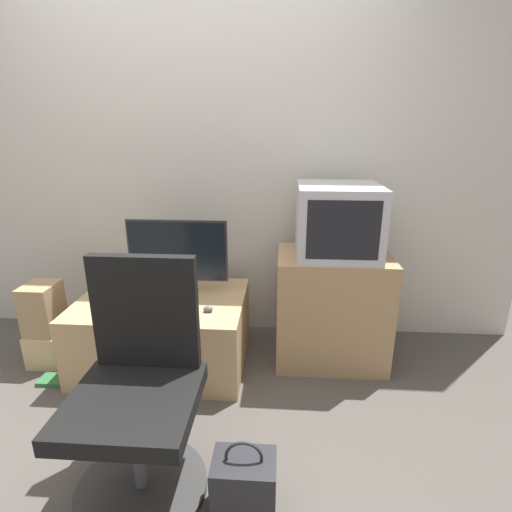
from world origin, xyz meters
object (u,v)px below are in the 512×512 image
handbag (244,486)px  main_monitor (178,257)px  cardboard_box_lower (50,346)px  mouse (208,309)px  office_chair (139,397)px  crt_tv (338,221)px  keyboard (164,307)px  book (60,380)px

handbag → main_monitor: bearing=114.9°
cardboard_box_lower → handbag: (1.34, -0.97, 0.02)m
mouse → handbag: (0.28, -0.85, -0.33)m
office_chair → cardboard_box_lower: (-0.91, 0.84, -0.30)m
crt_tv → handbag: size_ratio=1.43×
keyboard → office_chair: 0.75m
office_chair → book: (-0.74, 0.62, -0.40)m
main_monitor → office_chair: office_chair is taller
keyboard → handbag: keyboard is taller
crt_tv → cardboard_box_lower: size_ratio=2.01×
mouse → handbag: size_ratio=0.16×
handbag → cardboard_box_lower: bearing=144.3°
mouse → main_monitor: bearing=131.4°
mouse → crt_tv: size_ratio=0.11×
mouse → keyboard: bearing=174.5°
crt_tv → book: 1.89m
keyboard → cardboard_box_lower: 0.88m
keyboard → book: size_ratio=1.58×
office_chair → handbag: 0.53m
keyboard → handbag: bearing=-58.0°
book → handbag: bearing=-32.7°
keyboard → mouse: 0.26m
office_chair → main_monitor: bearing=94.6°
keyboard → crt_tv: crt_tv is taller
crt_tv → handbag: (-0.45, -1.14, -0.79)m
keyboard → book: bearing=-169.1°
mouse → office_chair: 0.73m
handbag → book: size_ratio=1.43×
cardboard_box_lower → main_monitor: bearing=9.4°
main_monitor → mouse: (0.23, -0.26, -0.22)m
mouse → cardboard_box_lower: size_ratio=0.23×
mouse → book: bearing=-173.8°
main_monitor → cardboard_box_lower: size_ratio=2.56×
mouse → handbag: mouse is taller
mouse → book: size_ratio=0.23×
keyboard → handbag: (0.54, -0.87, -0.32)m
mouse → handbag: bearing=-71.4°
main_monitor → office_chair: bearing=-85.4°
main_monitor → crt_tv: bearing=2.1°
mouse → book: (-0.89, -0.10, -0.45)m
cardboard_box_lower → book: bearing=-51.4°
crt_tv → office_chair: crt_tv is taller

